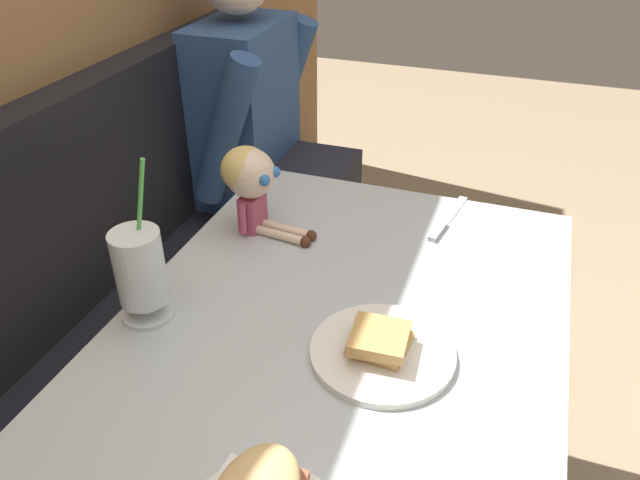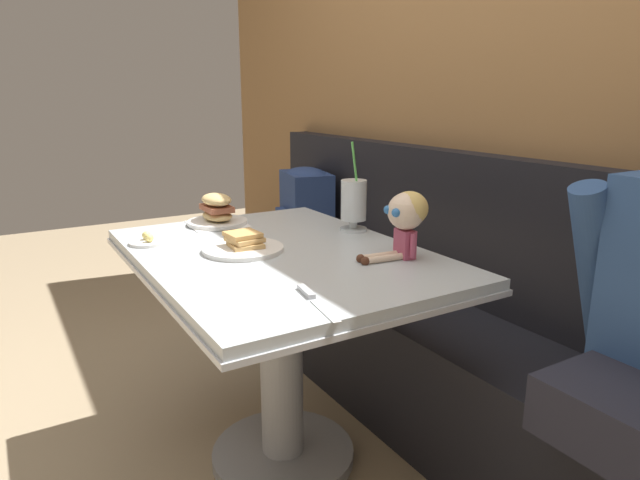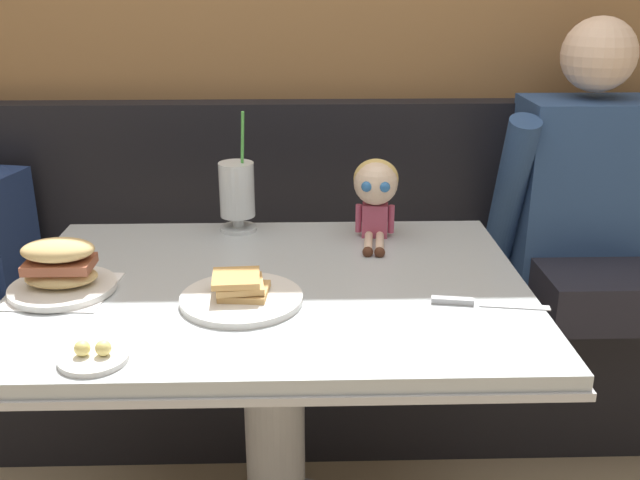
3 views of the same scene
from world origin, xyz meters
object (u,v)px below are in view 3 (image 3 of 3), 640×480
(seated_doll, at_px, (376,187))
(diner_patron, at_px, (585,199))
(toast_plate, at_px, (241,295))
(butter_saucer, at_px, (94,356))
(butter_knife, at_px, (469,302))
(sandwich_plate, at_px, (61,271))
(milkshake_glass, at_px, (237,193))

(seated_doll, height_order, diner_patron, diner_patron)
(toast_plate, height_order, seated_doll, seated_doll)
(butter_saucer, relative_size, diner_patron, 0.15)
(butter_knife, xyz_separation_m, seated_doll, (-0.15, 0.41, 0.12))
(sandwich_plate, relative_size, butter_knife, 0.94)
(butter_saucer, bearing_deg, butter_knife, 16.43)
(butter_saucer, distance_m, seated_doll, 0.83)
(seated_doll, xyz_separation_m, diner_patron, (0.65, 0.29, -0.13))
(sandwich_plate, bearing_deg, toast_plate, -8.92)
(butter_saucer, bearing_deg, seated_doll, 48.32)
(toast_plate, xyz_separation_m, diner_patron, (0.96, 0.67, -0.01))
(toast_plate, distance_m, sandwich_plate, 0.38)
(butter_saucer, xyz_separation_m, butter_knife, (0.70, 0.21, -0.00))
(milkshake_glass, xyz_separation_m, butter_saucer, (-0.20, -0.67, -0.09))
(seated_doll, bearing_deg, diner_patron, 24.13)
(butter_saucer, distance_m, diner_patron, 1.50)
(sandwich_plate, height_order, diner_patron, diner_patron)
(butter_saucer, bearing_deg, sandwich_plate, 116.01)
(toast_plate, relative_size, butter_knife, 1.06)
(toast_plate, bearing_deg, butter_saucer, -135.59)
(butter_saucer, height_order, seated_doll, seated_doll)
(toast_plate, height_order, diner_patron, diner_patron)
(toast_plate, height_order, butter_knife, toast_plate)
(butter_knife, bearing_deg, toast_plate, 176.82)
(sandwich_plate, height_order, seated_doll, seated_doll)
(sandwich_plate, bearing_deg, butter_knife, -5.78)
(sandwich_plate, relative_size, diner_patron, 0.27)
(milkshake_glass, distance_m, diner_patron, 1.04)
(butter_knife, height_order, diner_patron, diner_patron)
(milkshake_glass, bearing_deg, butter_saucer, -106.35)
(toast_plate, relative_size, diner_patron, 0.31)
(sandwich_plate, relative_size, seated_doll, 0.98)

